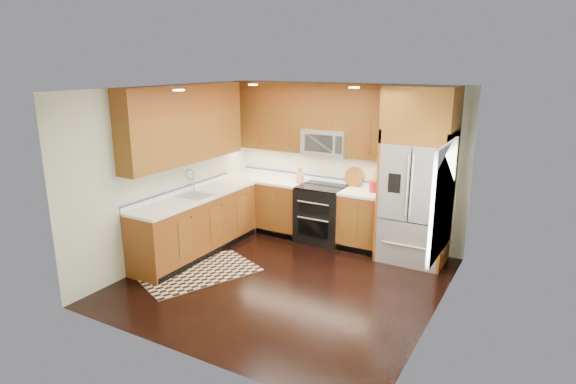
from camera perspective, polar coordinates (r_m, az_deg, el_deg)
The scene contains 16 objects.
ground at distance 6.74m, azimuth -0.39°, elevation -10.49°, with size 4.00×4.00×0.00m, color black.
wall_back at distance 8.03m, azimuth 6.76°, elevation 3.45°, with size 4.00×0.02×2.60m, color beige.
wall_left at distance 7.46m, azimuth -13.84°, elevation 2.20°, with size 0.02×4.00×2.60m, color beige.
wall_right at distance 5.60m, azimuth 17.62°, elevation -2.38°, with size 0.02×4.00×2.60m, color beige.
window at distance 5.76m, azimuth 17.91°, elevation -0.87°, with size 0.04×1.10×1.30m.
base_cabinets at distance 7.89m, azimuth -4.89°, elevation -3.11°, with size 2.85×3.00×0.90m.
countertop at distance 7.77m, azimuth -3.62°, elevation 0.24°, with size 2.86×3.01×0.04m.
upper_cabinets at distance 7.66m, azimuth -3.84°, elevation 8.44°, with size 2.85×3.00×1.15m.
range at distance 8.05m, azimuth 4.01°, elevation -2.58°, with size 0.76×0.67×0.95m.
microwave at distance 7.89m, azimuth 4.59°, elevation 5.95°, with size 0.76×0.40×0.42m.
refrigerator at distance 7.28m, azimuth 15.06°, elevation 1.84°, with size 0.98×0.75×2.60m.
sink_faucet at distance 7.52m, azimuth -11.04°, elevation 0.06°, with size 0.54×0.44×0.37m.
rug at distance 7.09m, azimuth -10.52°, elevation -9.36°, with size 0.96×1.60×0.01m, color black.
knife_block at distance 8.13m, azimuth 1.45°, elevation 1.82°, with size 0.10×0.13×0.25m.
utensil_crock at distance 7.64m, azimuth 10.10°, elevation 0.94°, with size 0.15×0.15×0.38m.
cutting_board at distance 7.99m, azimuth 7.77°, elevation 0.77°, with size 0.32×0.32×0.02m, color brown.
Camera 1 is at (3.04, -5.25, 2.92)m, focal length 30.00 mm.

